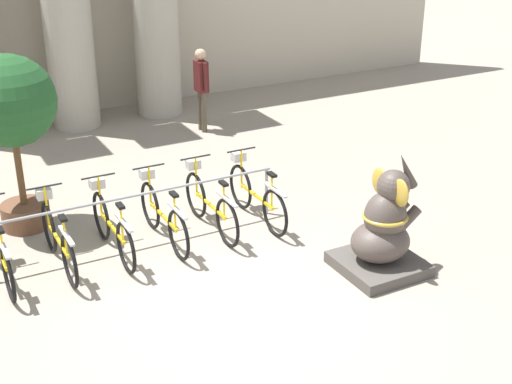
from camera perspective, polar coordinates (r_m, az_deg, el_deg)
name	(u,v)px	position (r m, az deg, el deg)	size (l,w,h in m)	color
ground_plane	(242,296)	(9.03, -1.15, -8.30)	(60.00, 60.00, 0.00)	gray
bike_rack	(134,204)	(10.11, -9.73, -0.98)	(4.34, 0.05, 0.77)	gray
bicycle_1	(58,239)	(9.84, -15.59, -3.61)	(0.48, 1.81, 1.00)	black
bicycle_2	(112,226)	(10.00, -11.45, -2.71)	(0.48, 1.81, 1.00)	black
bicycle_3	(163,215)	(10.21, -7.48, -1.83)	(0.48, 1.81, 1.00)	black
bicycle_4	(210,204)	(10.49, -3.71, -0.96)	(0.48, 1.81, 1.00)	black
bicycle_5	(256,195)	(10.75, -0.01, -0.24)	(0.48, 1.81, 1.00)	black
elephant_statue	(383,232)	(9.50, 10.16, -3.15)	(1.05, 1.05, 1.64)	#4C4742
person_pedestrian	(201,82)	(14.56, -4.40, 8.75)	(0.23, 0.47, 1.71)	brown
potted_tree	(11,110)	(10.63, -19.04, 6.19)	(1.31, 1.31, 2.61)	brown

